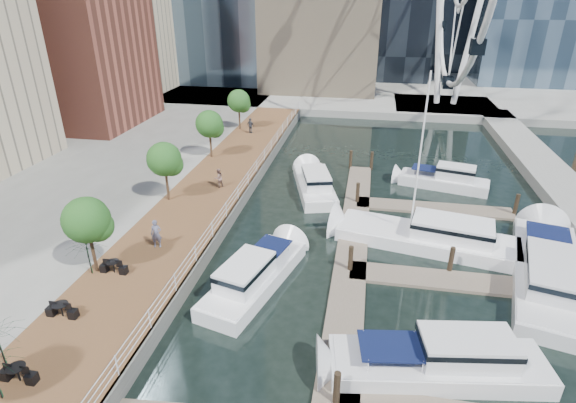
# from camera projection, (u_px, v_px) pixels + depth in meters

# --- Properties ---
(ground) EXTENTS (520.00, 520.00, 0.00)m
(ground) POSITION_uv_depth(u_px,v_px,m) (275.00, 360.00, 21.01)
(ground) COLOR black
(ground) RESTS_ON ground
(boardwalk) EXTENTS (6.00, 60.00, 1.00)m
(boardwalk) POSITION_uv_depth(u_px,v_px,m) (203.00, 202.00, 35.63)
(boardwalk) COLOR brown
(boardwalk) RESTS_ON ground
(seawall) EXTENTS (0.25, 60.00, 1.00)m
(seawall) POSITION_uv_depth(u_px,v_px,m) (240.00, 205.00, 35.14)
(seawall) COLOR #595954
(seawall) RESTS_ON ground
(land_far) EXTENTS (200.00, 114.00, 1.00)m
(land_far) POSITION_uv_depth(u_px,v_px,m) (360.00, 59.00, 111.61)
(land_far) COLOR gray
(land_far) RESTS_ON ground
(breakwater) EXTENTS (4.00, 60.00, 1.00)m
(breakwater) POSITION_uv_depth(u_px,v_px,m) (576.00, 204.00, 35.33)
(breakwater) COLOR gray
(breakwater) RESTS_ON ground
(pier) EXTENTS (14.00, 12.00, 1.00)m
(pier) POSITION_uv_depth(u_px,v_px,m) (444.00, 107.00, 64.80)
(pier) COLOR gray
(pier) RESTS_ON ground
(railing) EXTENTS (0.10, 60.00, 1.05)m
(railing) POSITION_uv_depth(u_px,v_px,m) (238.00, 193.00, 34.72)
(railing) COLOR white
(railing) RESTS_ON boardwalk
(floating_docks) EXTENTS (16.00, 34.00, 2.60)m
(floating_docks) POSITION_uv_depth(u_px,v_px,m) (431.00, 256.00, 28.38)
(floating_docks) COLOR #6D6051
(floating_docks) RESTS_ON ground
(midrise_condos) EXTENTS (19.00, 67.00, 28.00)m
(midrise_condos) POSITION_uv_depth(u_px,v_px,m) (0.00, 16.00, 44.69)
(midrise_condos) COLOR #BCAD8E
(midrise_condos) RESTS_ON ground
(street_trees) EXTENTS (2.60, 42.60, 4.60)m
(street_trees) POSITION_uv_depth(u_px,v_px,m) (164.00, 159.00, 33.52)
(street_trees) COLOR #3F2B1C
(street_trees) RESTS_ON ground
(cafe_tables) EXTENTS (2.50, 13.70, 0.74)m
(cafe_tables) POSITION_uv_depth(u_px,v_px,m) (42.00, 339.00, 20.35)
(cafe_tables) COLOR black
(cafe_tables) RESTS_ON ground
(yacht_foreground) EXTENTS (10.84, 4.37, 2.15)m
(yacht_foreground) POSITION_uv_depth(u_px,v_px,m) (436.00, 373.00, 20.29)
(yacht_foreground) COLOR silver
(yacht_foreground) RESTS_ON ground
(pedestrian_near) EXTENTS (0.75, 0.57, 1.85)m
(pedestrian_near) POSITION_uv_depth(u_px,v_px,m) (156.00, 234.00, 28.05)
(pedestrian_near) COLOR #545670
(pedestrian_near) RESTS_ON boardwalk
(pedestrian_mid) EXTENTS (0.96, 1.00, 1.62)m
(pedestrian_mid) POSITION_uv_depth(u_px,v_px,m) (218.00, 178.00, 36.75)
(pedestrian_mid) COLOR #85645B
(pedestrian_mid) RESTS_ON boardwalk
(pedestrian_far) EXTENTS (1.10, 0.82, 1.74)m
(pedestrian_far) POSITION_uv_depth(u_px,v_px,m) (251.00, 126.00, 50.82)
(pedestrian_far) COLOR #373B45
(pedestrian_far) RESTS_ON boardwalk
(moored_yachts) EXTENTS (22.98, 36.31, 11.50)m
(moored_yachts) POSITION_uv_depth(u_px,v_px,m) (423.00, 252.00, 29.71)
(moored_yachts) COLOR white
(moored_yachts) RESTS_ON ground
(cafe_seating) EXTENTS (4.14, 11.31, 2.19)m
(cafe_seating) POSITION_uv_depth(u_px,v_px,m) (32.00, 324.00, 20.26)
(cafe_seating) COLOR #103B22
(cafe_seating) RESTS_ON ground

